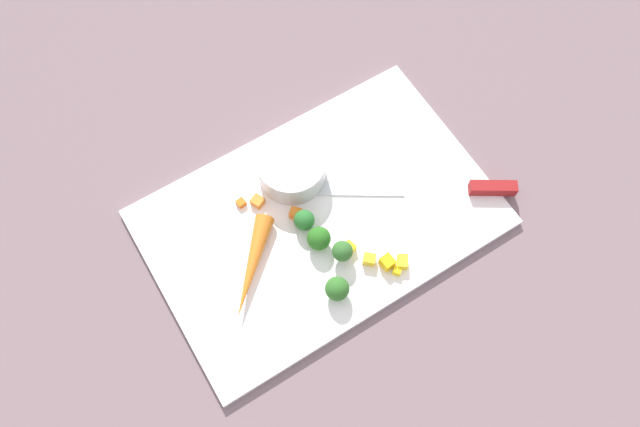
# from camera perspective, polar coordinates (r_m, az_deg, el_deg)

# --- Properties ---
(ground_plane) EXTENTS (4.00, 4.00, 0.00)m
(ground_plane) POSITION_cam_1_polar(r_m,az_deg,el_deg) (0.96, -0.00, -0.52)
(ground_plane) COLOR slate
(cutting_board) EXTENTS (0.51, 0.34, 0.01)m
(cutting_board) POSITION_cam_1_polar(r_m,az_deg,el_deg) (0.95, -0.00, -0.38)
(cutting_board) COLOR white
(cutting_board) RESTS_ON ground_plane
(prep_bowl) EXTENTS (0.10, 0.10, 0.05)m
(prep_bowl) POSITION_cam_1_polar(r_m,az_deg,el_deg) (0.96, -2.67, 4.10)
(prep_bowl) COLOR silver
(prep_bowl) RESTS_ON cutting_board
(chef_knife) EXTENTS (0.32, 0.22, 0.02)m
(chef_knife) POSITION_cam_1_polar(r_m,az_deg,el_deg) (0.97, 10.65, 2.29)
(chef_knife) COLOR silver
(chef_knife) RESTS_ON cutting_board
(whole_carrot) EXTENTS (0.13, 0.13, 0.03)m
(whole_carrot) POSITION_cam_1_polar(r_m,az_deg,el_deg) (0.91, -6.24, -4.83)
(whole_carrot) COLOR orange
(whole_carrot) RESTS_ON cutting_board
(carrot_dice_0) EXTENTS (0.02, 0.02, 0.02)m
(carrot_dice_0) POSITION_cam_1_polar(r_m,az_deg,el_deg) (0.94, -2.23, -0.01)
(carrot_dice_0) COLOR orange
(carrot_dice_0) RESTS_ON cutting_board
(carrot_dice_1) EXTENTS (0.02, 0.02, 0.01)m
(carrot_dice_1) POSITION_cam_1_polar(r_m,az_deg,el_deg) (0.95, -5.72, 1.11)
(carrot_dice_1) COLOR orange
(carrot_dice_1) RESTS_ON cutting_board
(carrot_dice_2) EXTENTS (0.01, 0.01, 0.01)m
(carrot_dice_2) POSITION_cam_1_polar(r_m,az_deg,el_deg) (0.96, -7.22, 0.97)
(carrot_dice_2) COLOR orange
(carrot_dice_2) RESTS_ON cutting_board
(pepper_dice_0) EXTENTS (0.02, 0.02, 0.02)m
(pepper_dice_0) POSITION_cam_1_polar(r_m,az_deg,el_deg) (0.92, 7.53, -4.40)
(pepper_dice_0) COLOR yellow
(pepper_dice_0) RESTS_ON cutting_board
(pepper_dice_1) EXTENTS (0.02, 0.02, 0.02)m
(pepper_dice_1) POSITION_cam_1_polar(r_m,az_deg,el_deg) (0.91, 4.52, -4.20)
(pepper_dice_1) COLOR yellow
(pepper_dice_1) RESTS_ON cutting_board
(pepper_dice_2) EXTENTS (0.02, 0.02, 0.02)m
(pepper_dice_2) POSITION_cam_1_polar(r_m,az_deg,el_deg) (0.91, 6.16, -4.46)
(pepper_dice_2) COLOR yellow
(pepper_dice_2) RESTS_ON cutting_board
(pepper_dice_3) EXTENTS (0.02, 0.02, 0.01)m
(pepper_dice_3) POSITION_cam_1_polar(r_m,az_deg,el_deg) (0.92, 7.05, -5.22)
(pepper_dice_3) COLOR yellow
(pepper_dice_3) RESTS_ON cutting_board
(pepper_dice_4) EXTENTS (0.02, 0.02, 0.01)m
(pepper_dice_4) POSITION_cam_1_polar(r_m,az_deg,el_deg) (0.92, 2.69, -3.12)
(pepper_dice_4) COLOR yellow
(pepper_dice_4) RESTS_ON cutting_board
(broccoli_floret_0) EXTENTS (0.04, 0.04, 0.04)m
(broccoli_floret_0) POSITION_cam_1_polar(r_m,az_deg,el_deg) (0.91, -0.11, -2.30)
(broccoli_floret_0) COLOR #8DAB6D
(broccoli_floret_0) RESTS_ON cutting_board
(broccoli_floret_1) EXTENTS (0.03, 0.03, 0.04)m
(broccoli_floret_1) POSITION_cam_1_polar(r_m,az_deg,el_deg) (0.89, 1.58, -6.89)
(broccoli_floret_1) COLOR #86C36B
(broccoli_floret_1) RESTS_ON cutting_board
(broccoli_floret_2) EXTENTS (0.03, 0.03, 0.03)m
(broccoli_floret_2) POSITION_cam_1_polar(r_m,az_deg,el_deg) (0.92, -1.38, -0.74)
(broccoli_floret_2) COLOR #8FC464
(broccoli_floret_2) RESTS_ON cutting_board
(broccoli_floret_3) EXTENTS (0.03, 0.03, 0.04)m
(broccoli_floret_3) POSITION_cam_1_polar(r_m,az_deg,el_deg) (0.90, 2.06, -3.47)
(broccoli_floret_3) COLOR #93C160
(broccoli_floret_3) RESTS_ON cutting_board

